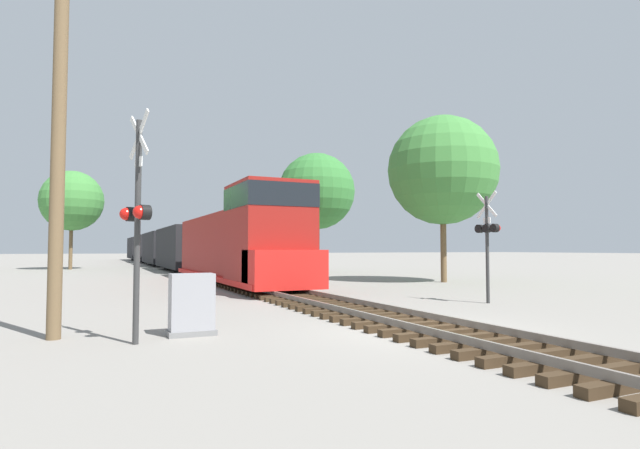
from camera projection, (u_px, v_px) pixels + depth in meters
ground_plane at (422, 331)px, 11.42m from camera, size 400.00×400.00×0.00m
rail_track_bed at (422, 325)px, 11.42m from camera, size 2.60×160.00×0.31m
freight_train at (165, 248)px, 51.99m from camera, size 3.06×75.56×4.70m
crossing_signal_near at (136, 216)px, 9.97m from camera, size 0.56×1.01×4.65m
crossing_signal_far at (488, 234)px, 17.42m from camera, size 0.37×1.01×3.89m
relay_cabinet at (192, 305)px, 10.92m from camera, size 1.02×0.59×1.34m
utility_pole at (59, 100)px, 10.63m from camera, size 1.80×0.29×9.86m
tree_far_right at (443, 170)px, 28.43m from camera, size 6.22×6.22×9.47m
tree_mid_background at (317, 192)px, 40.45m from camera, size 6.19×6.19×9.64m
tree_deep_background at (72, 201)px, 45.59m from camera, size 5.50×5.50×9.03m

